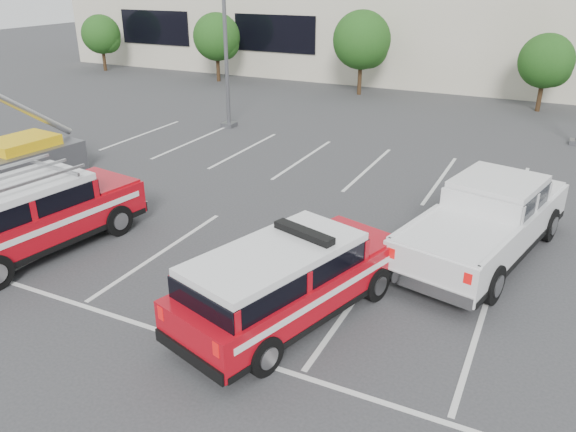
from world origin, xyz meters
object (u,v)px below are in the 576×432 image
object	(u,v)px
tree_mid_right	(548,63)
tree_far_left	(103,36)
tree_left	(218,39)
tree_mid_left	(363,42)
white_pickup	(485,227)
fire_chief_suv	(289,285)
light_pole_left	(224,12)
utility_rig	(21,160)
ladder_suv	(30,220)
convention_building	(484,5)

from	to	relation	value
tree_mid_right	tree_far_left	bearing A→B (deg)	180.00
tree_far_left	tree_left	bearing A→B (deg)	0.00
tree_mid_left	white_pickup	size ratio (longest dim) A/B	0.71
tree_mid_left	tree_mid_right	distance (m)	10.01
fire_chief_suv	light_pole_left	bearing A→B (deg)	143.28
tree_far_left	tree_mid_right	world-z (taller)	same
tree_left	light_pole_left	size ratio (longest dim) A/B	0.43
tree_far_left	light_pole_left	bearing A→B (deg)	-30.71
tree_mid_right	fire_chief_suv	world-z (taller)	tree_mid_right
utility_rig	tree_far_left	bearing A→B (deg)	132.12
tree_mid_right	fire_chief_suv	bearing A→B (deg)	-98.41
tree_far_left	utility_rig	xyz separation A→B (m)	(14.06, -19.48, -1.84)
tree_far_left	fire_chief_suv	size ratio (longest dim) A/B	0.69
tree_left	ladder_suv	xyz separation A→B (m)	(9.14, -23.42, -1.88)
tree_mid_left	utility_rig	size ratio (longest dim) A/B	1.20
convention_building	tree_mid_right	bearing A→B (deg)	-63.43
white_pickup	tree_mid_right	bearing A→B (deg)	102.63
tree_mid_left	ladder_suv	xyz separation A→B (m)	(-0.86, -23.42, -2.15)
light_pole_left	utility_rig	xyz separation A→B (m)	(-2.85, -9.44, -4.53)
tree_mid_right	tree_left	bearing A→B (deg)	180.00
tree_far_left	ladder_suv	world-z (taller)	tree_far_left
tree_mid_right	light_pole_left	xyz separation A→B (m)	(-13.09, -10.05, 2.68)
tree_far_left	fire_chief_suv	xyz separation A→B (m)	(26.56, -23.25, -1.71)
tree_mid_left	fire_chief_suv	bearing A→B (deg)	-74.24
fire_chief_suv	utility_rig	bearing A→B (deg)	-179.66
convention_building	tree_mid_left	world-z (taller)	convention_building
tree_left	fire_chief_suv	size ratio (longest dim) A/B	0.76
white_pickup	ladder_suv	size ratio (longest dim) A/B	1.15
convention_building	white_pickup	bearing A→B (deg)	-80.47
tree_mid_left	light_pole_left	xyz separation A→B (m)	(-3.09, -10.05, 2.14)
light_pole_left	white_pickup	xyz separation A→B (m)	(12.92, -8.37, -4.40)
light_pole_left	ladder_suv	xyz separation A→B (m)	(2.23, -13.37, -4.30)
tree_left	fire_chief_suv	world-z (taller)	tree_left
light_pole_left	utility_rig	distance (m)	10.85
white_pickup	fire_chief_suv	bearing A→B (deg)	-110.91
fire_chief_suv	convention_building	bearing A→B (deg)	109.67
tree_mid_left	tree_left	bearing A→B (deg)	-180.00
white_pickup	convention_building	bearing A→B (deg)	112.69
convention_building	light_pole_left	world-z (taller)	convention_building
tree_mid_right	light_pole_left	world-z (taller)	light_pole_left
tree_mid_left	ladder_suv	size ratio (longest dim) A/B	0.82
tree_far_left	fire_chief_suv	distance (m)	35.34
ladder_suv	utility_rig	xyz separation A→B (m)	(-5.08, 3.94, -0.23)
convention_building	tree_mid_right	size ratio (longest dim) A/B	15.04
convention_building	white_pickup	size ratio (longest dim) A/B	8.84
tree_mid_right	utility_rig	size ratio (longest dim) A/B	0.99
tree_left	white_pickup	size ratio (longest dim) A/B	0.65
utility_rig	convention_building	bearing A→B (deg)	75.68
tree_far_left	tree_mid_left	bearing A→B (deg)	0.00
ladder_suv	light_pole_left	bearing A→B (deg)	107.75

